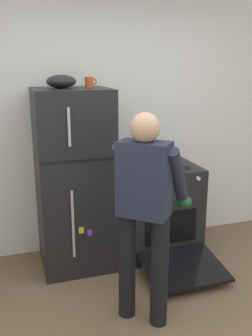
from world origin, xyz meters
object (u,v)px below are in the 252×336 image
(refrigerator, at_px, (74,180))
(red_pot, at_px, (147,162))
(stove_range, at_px, (159,210))
(person_cook, at_px, (145,202))
(coffee_mug, at_px, (89,82))
(mixing_bowl, at_px, (61,81))

(refrigerator, bearing_deg, red_pot, -3.99)
(stove_range, height_order, person_cook, person_cook)
(refrigerator, height_order, coffee_mug, coffee_mug)
(red_pot, distance_m, mixing_bowl, 1.11)
(refrigerator, xyz_separation_m, stove_range, (0.87, -0.02, -0.40))
(red_pot, bearing_deg, refrigerator, 176.01)
(coffee_mug, bearing_deg, stove_range, -5.63)
(stove_range, distance_m, person_cook, 1.22)
(stove_range, relative_size, red_pot, 3.56)
(person_cook, relative_size, coffee_mug, 14.28)
(red_pot, bearing_deg, person_cook, -111.25)
(stove_range, xyz_separation_m, red_pot, (-0.16, -0.03, 0.54))
(person_cook, height_order, mixing_bowl, mixing_bowl)
(stove_range, bearing_deg, refrigerator, 178.84)
(person_cook, relative_size, red_pot, 4.64)
(refrigerator, relative_size, stove_range, 1.39)
(coffee_mug, bearing_deg, person_cook, -81.39)
(refrigerator, xyz_separation_m, red_pot, (0.71, -0.05, 0.13))
(stove_range, height_order, red_pot, red_pot)
(refrigerator, relative_size, coffee_mug, 15.24)
(red_pot, bearing_deg, stove_range, 11.32)
(red_pot, distance_m, coffee_mug, 0.94)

